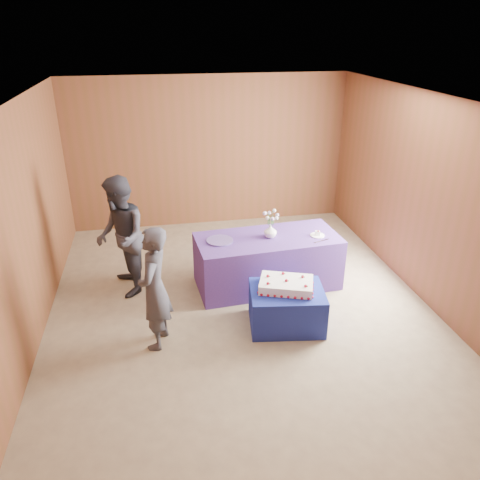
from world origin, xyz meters
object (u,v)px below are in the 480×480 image
object	(u,v)px
vase	(270,231)
guest_right	(121,237)
cake_table	(286,308)
sheet_cake	(286,285)
guest_left	(154,289)
serving_table	(267,261)

from	to	relation	value
vase	guest_right	size ratio (longest dim) A/B	0.11
cake_table	sheet_cake	distance (m)	0.31
vase	guest_left	distance (m)	1.97
sheet_cake	guest_left	size ratio (longest dim) A/B	0.52
cake_table	guest_right	distance (m)	2.42
cake_table	guest_left	size ratio (longest dim) A/B	0.60
sheet_cake	guest_right	bearing A→B (deg)	169.23
cake_table	sheet_cake	xyz separation A→B (m)	(-0.01, 0.04, 0.31)
serving_table	sheet_cake	xyz separation A→B (m)	(-0.01, -0.99, 0.18)
vase	guest_right	bearing A→B (deg)	174.84
sheet_cake	guest_right	distance (m)	2.33
serving_table	guest_right	distance (m)	2.07
sheet_cake	guest_left	bearing A→B (deg)	-155.93
serving_table	guest_right	world-z (taller)	guest_right
guest_left	guest_right	size ratio (longest dim) A/B	0.89
cake_table	serving_table	bearing A→B (deg)	97.68
sheet_cake	guest_left	xyz separation A→B (m)	(-1.58, -0.12, 0.19)
vase	guest_left	size ratio (longest dim) A/B	0.12
cake_table	guest_left	xyz separation A→B (m)	(-1.59, -0.08, 0.50)
serving_table	sheet_cake	world-z (taller)	serving_table
sheet_cake	vase	xyz separation A→B (m)	(0.04, 1.00, 0.28)
serving_table	vase	size ratio (longest dim) A/B	10.81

